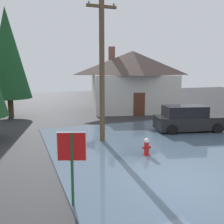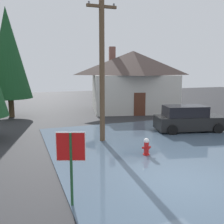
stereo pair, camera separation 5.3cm
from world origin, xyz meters
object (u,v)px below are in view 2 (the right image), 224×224
pine_tree_short_left (8,53)px  house (133,80)px  utility_pole (102,68)px  parked_car (188,119)px  stop_sign_near (71,154)px  fire_hydrant (146,147)px

pine_tree_short_left → house: bearing=-1.7°
utility_pole → parked_car: size_ratio=1.67×
parked_car → pine_tree_short_left: size_ratio=0.52×
parked_car → stop_sign_near: bearing=-143.9°
house → parked_car: 9.36m
house → utility_pole: bearing=-123.5°
fire_hydrant → parked_car: 5.86m
stop_sign_near → house: size_ratio=0.24×
fire_hydrant → house: (5.10, 12.42, 2.55)m
utility_pole → pine_tree_short_left: pine_tree_short_left is taller
fire_hydrant → house: size_ratio=0.09×
house → pine_tree_short_left: pine_tree_short_left is taller
utility_pole → house: (6.23, 9.41, -1.07)m
stop_sign_near → utility_pole: (2.98, 6.19, 2.44)m
stop_sign_near → fire_hydrant: size_ratio=2.64×
stop_sign_near → parked_car: bearing=36.1°
stop_sign_near → pine_tree_short_left: bearing=96.6°
stop_sign_near → house: house is taller
stop_sign_near → parked_car: stop_sign_near is taller
stop_sign_near → utility_pole: 7.29m
stop_sign_near → pine_tree_short_left: size_ratio=0.25×
fire_hydrant → pine_tree_short_left: 14.88m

